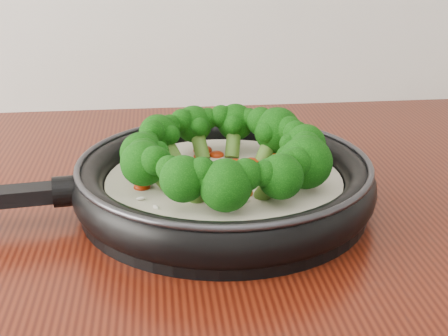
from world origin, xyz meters
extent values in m
cylinder|color=black|center=(-0.15, 1.05, 0.91)|extent=(0.38, 0.38, 0.01)
torus|color=black|center=(-0.15, 1.05, 0.93)|extent=(0.40, 0.40, 0.04)
torus|color=#2D2D33|center=(-0.15, 1.05, 0.96)|extent=(0.39, 0.39, 0.01)
cylinder|color=black|center=(-0.33, 1.03, 0.94)|extent=(0.04, 0.04, 0.04)
cylinder|color=beige|center=(-0.15, 1.05, 0.93)|extent=(0.31, 0.31, 0.02)
ellipsoid|color=#A22407|center=(-0.05, 1.11, 0.94)|extent=(0.03, 0.03, 0.01)
ellipsoid|color=#A22407|center=(-0.22, 1.11, 0.94)|extent=(0.03, 0.03, 0.01)
ellipsoid|color=#B74E0B|center=(-0.20, 1.11, 0.94)|extent=(0.03, 0.03, 0.01)
ellipsoid|color=#A22407|center=(-0.18, 1.01, 0.94)|extent=(0.02, 0.02, 0.01)
ellipsoid|color=#A22407|center=(-0.17, 1.15, 0.94)|extent=(0.03, 0.03, 0.01)
ellipsoid|color=#B74E0B|center=(-0.06, 1.13, 0.94)|extent=(0.03, 0.03, 0.01)
ellipsoid|color=#A22407|center=(-0.24, 1.03, 0.94)|extent=(0.03, 0.03, 0.01)
ellipsoid|color=#A22407|center=(-0.17, 1.12, 0.94)|extent=(0.03, 0.03, 0.01)
ellipsoid|color=#B74E0B|center=(-0.09, 1.10, 0.94)|extent=(0.02, 0.02, 0.01)
ellipsoid|color=#A22407|center=(-0.04, 1.04, 0.94)|extent=(0.02, 0.02, 0.01)
ellipsoid|color=#A22407|center=(-0.09, 1.07, 0.94)|extent=(0.03, 0.03, 0.01)
ellipsoid|color=#B74E0B|center=(-0.13, 1.08, 0.94)|extent=(0.03, 0.03, 0.01)
ellipsoid|color=#A22407|center=(-0.15, 1.13, 0.94)|extent=(0.02, 0.02, 0.01)
ellipsoid|color=#A22407|center=(-0.15, 1.02, 0.94)|extent=(0.04, 0.04, 0.01)
ellipsoid|color=#B74E0B|center=(-0.13, 1.00, 0.94)|extent=(0.03, 0.03, 0.01)
ellipsoid|color=#A22407|center=(-0.13, 1.09, 0.94)|extent=(0.02, 0.02, 0.01)
ellipsoid|color=#A22407|center=(-0.11, 1.09, 0.94)|extent=(0.03, 0.03, 0.01)
ellipsoid|color=#B74E0B|center=(-0.12, 1.04, 0.94)|extent=(0.03, 0.03, 0.01)
ellipsoid|color=#A22407|center=(-0.17, 1.04, 0.94)|extent=(0.02, 0.02, 0.01)
ellipsoid|color=white|center=(-0.23, 0.97, 0.94)|extent=(0.01, 0.01, 0.00)
ellipsoid|color=white|center=(-0.10, 1.05, 0.94)|extent=(0.01, 0.01, 0.00)
ellipsoid|color=white|center=(-0.05, 1.11, 0.94)|extent=(0.01, 0.01, 0.00)
ellipsoid|color=white|center=(-0.13, 1.00, 0.94)|extent=(0.01, 0.01, 0.00)
ellipsoid|color=white|center=(-0.11, 1.02, 0.94)|extent=(0.01, 0.01, 0.00)
ellipsoid|color=white|center=(-0.11, 1.17, 0.94)|extent=(0.01, 0.01, 0.00)
ellipsoid|color=white|center=(-0.16, 1.08, 0.94)|extent=(0.01, 0.01, 0.00)
ellipsoid|color=white|center=(-0.12, 1.02, 0.94)|extent=(0.01, 0.01, 0.00)
ellipsoid|color=white|center=(-0.14, 1.03, 0.94)|extent=(0.01, 0.01, 0.00)
ellipsoid|color=white|center=(-0.21, 1.03, 0.94)|extent=(0.01, 0.01, 0.00)
ellipsoid|color=white|center=(-0.16, 1.17, 0.94)|extent=(0.01, 0.01, 0.00)
ellipsoid|color=white|center=(-0.03, 1.08, 0.94)|extent=(0.01, 0.01, 0.00)
ellipsoid|color=white|center=(-0.17, 1.08, 0.94)|extent=(0.01, 0.01, 0.00)
ellipsoid|color=white|center=(-0.16, 1.05, 0.94)|extent=(0.01, 0.01, 0.00)
ellipsoid|color=white|center=(-0.18, 1.01, 0.94)|extent=(0.01, 0.01, 0.00)
ellipsoid|color=white|center=(-0.09, 1.05, 0.94)|extent=(0.01, 0.01, 0.00)
ellipsoid|color=white|center=(-0.15, 0.96, 0.94)|extent=(0.01, 0.01, 0.00)
ellipsoid|color=white|center=(-0.14, 1.05, 0.94)|extent=(0.01, 0.01, 0.00)
ellipsoid|color=white|center=(-0.10, 1.00, 0.94)|extent=(0.01, 0.01, 0.00)
ellipsoid|color=white|center=(-0.08, 1.13, 0.94)|extent=(0.01, 0.01, 0.00)
ellipsoid|color=white|center=(-0.24, 1.00, 0.94)|extent=(0.01, 0.01, 0.00)
ellipsoid|color=white|center=(-0.10, 1.09, 0.94)|extent=(0.01, 0.01, 0.00)
ellipsoid|color=white|center=(-0.13, 0.98, 0.94)|extent=(0.01, 0.01, 0.00)
cylinder|color=#55822A|center=(-0.07, 1.06, 0.95)|extent=(0.04, 0.02, 0.04)
sphere|color=black|center=(-0.05, 1.06, 0.97)|extent=(0.06, 0.06, 0.05)
sphere|color=black|center=(-0.06, 1.08, 0.98)|extent=(0.03, 0.03, 0.03)
sphere|color=black|center=(-0.05, 1.04, 0.98)|extent=(0.03, 0.03, 0.03)
sphere|color=black|center=(-0.07, 1.06, 0.98)|extent=(0.03, 0.03, 0.02)
cylinder|color=#55822A|center=(-0.09, 1.10, 0.95)|extent=(0.04, 0.04, 0.04)
sphere|color=black|center=(-0.07, 1.11, 0.97)|extent=(0.07, 0.07, 0.06)
sphere|color=black|center=(-0.09, 1.13, 0.98)|extent=(0.04, 0.04, 0.04)
sphere|color=black|center=(-0.06, 1.09, 0.98)|extent=(0.04, 0.04, 0.03)
sphere|color=black|center=(-0.09, 1.10, 0.98)|extent=(0.03, 0.03, 0.03)
cylinder|color=#55822A|center=(-0.13, 1.13, 0.95)|extent=(0.03, 0.04, 0.04)
sphere|color=black|center=(-0.12, 1.15, 0.98)|extent=(0.05, 0.05, 0.05)
sphere|color=black|center=(-0.14, 1.15, 0.98)|extent=(0.03, 0.03, 0.03)
sphere|color=black|center=(-0.10, 1.14, 0.98)|extent=(0.03, 0.03, 0.03)
sphere|color=black|center=(-0.13, 1.13, 0.98)|extent=(0.03, 0.03, 0.02)
cylinder|color=#55822A|center=(-0.17, 1.13, 0.95)|extent=(0.03, 0.04, 0.04)
sphere|color=black|center=(-0.18, 1.15, 0.98)|extent=(0.05, 0.05, 0.05)
sphere|color=black|center=(-0.19, 1.14, 0.98)|extent=(0.03, 0.03, 0.03)
sphere|color=black|center=(-0.16, 1.15, 0.98)|extent=(0.03, 0.03, 0.03)
sphere|color=black|center=(-0.17, 1.13, 0.98)|extent=(0.03, 0.03, 0.02)
cylinder|color=#55822A|center=(-0.21, 1.10, 0.95)|extent=(0.04, 0.04, 0.04)
sphere|color=black|center=(-0.22, 1.12, 0.97)|extent=(0.05, 0.05, 0.05)
sphere|color=black|center=(-0.23, 1.10, 0.98)|extent=(0.03, 0.03, 0.03)
sphere|color=black|center=(-0.21, 1.13, 0.98)|extent=(0.03, 0.03, 0.03)
sphere|color=black|center=(-0.21, 1.10, 0.98)|extent=(0.03, 0.03, 0.02)
cylinder|color=#55822A|center=(-0.22, 1.06, 0.95)|extent=(0.04, 0.02, 0.04)
sphere|color=black|center=(-0.24, 1.06, 0.97)|extent=(0.06, 0.06, 0.05)
sphere|color=black|center=(-0.24, 1.04, 0.98)|extent=(0.04, 0.04, 0.03)
sphere|color=black|center=(-0.24, 1.08, 0.98)|extent=(0.03, 0.03, 0.03)
sphere|color=black|center=(-0.22, 1.06, 0.97)|extent=(0.03, 0.03, 0.03)
cylinder|color=#55822A|center=(-0.22, 1.02, 0.95)|extent=(0.04, 0.03, 0.04)
sphere|color=black|center=(-0.24, 1.02, 0.97)|extent=(0.06, 0.06, 0.05)
sphere|color=black|center=(-0.23, 1.00, 0.98)|extent=(0.04, 0.04, 0.03)
sphere|color=black|center=(-0.24, 1.04, 0.98)|extent=(0.03, 0.03, 0.03)
sphere|color=black|center=(-0.22, 1.02, 0.98)|extent=(0.03, 0.03, 0.03)
cylinder|color=#55822A|center=(-0.19, 0.98, 0.95)|extent=(0.04, 0.04, 0.04)
sphere|color=black|center=(-0.20, 0.96, 0.97)|extent=(0.06, 0.06, 0.05)
sphere|color=black|center=(-0.18, 0.96, 0.98)|extent=(0.03, 0.03, 0.03)
sphere|color=black|center=(-0.21, 0.98, 0.98)|extent=(0.03, 0.03, 0.03)
sphere|color=black|center=(-0.19, 0.98, 0.98)|extent=(0.03, 0.03, 0.02)
cylinder|color=#55822A|center=(-0.15, 0.97, 0.95)|extent=(0.02, 0.04, 0.04)
sphere|color=black|center=(-0.16, 0.95, 0.97)|extent=(0.06, 0.06, 0.06)
sphere|color=black|center=(-0.13, 0.96, 0.98)|extent=(0.04, 0.04, 0.04)
sphere|color=black|center=(-0.18, 0.96, 0.98)|extent=(0.04, 0.04, 0.03)
sphere|color=black|center=(-0.15, 0.97, 0.97)|extent=(0.03, 0.03, 0.03)
cylinder|color=#55822A|center=(-0.11, 0.98, 0.95)|extent=(0.03, 0.04, 0.04)
sphere|color=black|center=(-0.10, 0.97, 0.97)|extent=(0.05, 0.05, 0.05)
sphere|color=black|center=(-0.08, 0.98, 0.98)|extent=(0.03, 0.03, 0.03)
sphere|color=black|center=(-0.11, 0.96, 0.98)|extent=(0.03, 0.03, 0.03)
sphere|color=black|center=(-0.11, 0.98, 0.97)|extent=(0.03, 0.03, 0.02)
cylinder|color=#55822A|center=(-0.08, 1.01, 0.95)|extent=(0.04, 0.03, 0.04)
sphere|color=black|center=(-0.06, 1.00, 0.97)|extent=(0.07, 0.07, 0.06)
sphere|color=black|center=(-0.06, 1.02, 0.98)|extent=(0.04, 0.04, 0.04)
sphere|color=black|center=(-0.08, 0.98, 0.98)|extent=(0.04, 0.04, 0.04)
sphere|color=black|center=(-0.08, 1.01, 0.97)|extent=(0.03, 0.03, 0.03)
camera|label=1|loc=(-0.22, 0.37, 1.22)|focal=49.74mm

